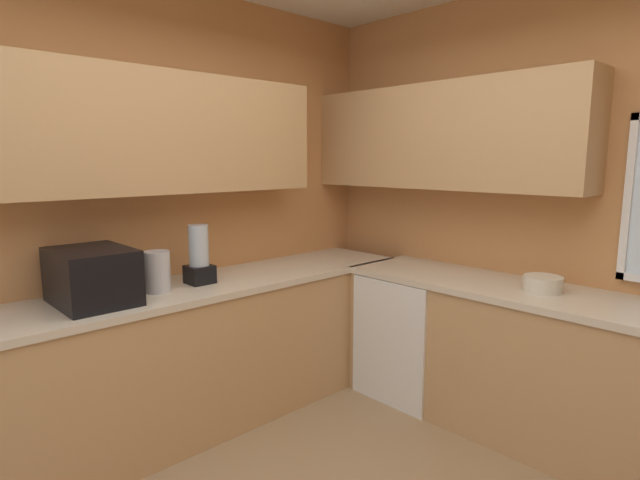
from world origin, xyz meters
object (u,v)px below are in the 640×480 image
object	(u,v)px
dishwasher	(413,334)
bowl	(543,284)
microwave	(92,276)
kettle	(158,272)
blender_appliance	(199,257)

from	to	relation	value
dishwasher	bowl	distance (m)	1.01
bowl	dishwasher	bearing A→B (deg)	-178.02
microwave	kettle	bearing A→B (deg)	86.74
microwave	blender_appliance	distance (m)	0.63
kettle	dishwasher	bearing A→B (deg)	67.90
blender_appliance	microwave	bearing A→B (deg)	-90.00
dishwasher	bowl	world-z (taller)	bowl
blender_appliance	kettle	bearing A→B (deg)	-85.89
dishwasher	microwave	xyz separation A→B (m)	(-0.66, -1.93, 0.62)
kettle	microwave	bearing A→B (deg)	-93.26
kettle	bowl	world-z (taller)	kettle
microwave	kettle	size ratio (longest dim) A/B	2.03
dishwasher	microwave	bearing A→B (deg)	-108.90
microwave	bowl	size ratio (longest dim) A/B	2.24
microwave	kettle	distance (m)	0.35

